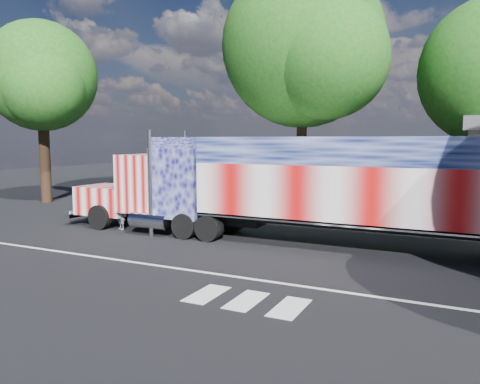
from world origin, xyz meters
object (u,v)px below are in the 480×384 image
at_px(semi_truck, 309,186).
at_px(tree_w_a, 42,77).
at_px(tree_n_mid, 305,47).
at_px(coach_bus, 262,178).
at_px(woman, 121,214).

xyz_separation_m(semi_truck, tree_w_a, (-19.80, 4.61, 5.92)).
bearing_deg(tree_w_a, tree_n_mid, 30.11).
relative_size(semi_truck, coach_bus, 1.82).
height_order(coach_bus, tree_n_mid, tree_n_mid).
bearing_deg(woman, semi_truck, 24.04).
xyz_separation_m(coach_bus, woman, (-2.84, -10.06, -1.05)).
relative_size(coach_bus, tree_n_mid, 0.74).
height_order(semi_truck, tree_n_mid, tree_n_mid).
distance_m(coach_bus, woman, 10.51).
distance_m(semi_truck, woman, 9.10).
xyz_separation_m(semi_truck, woman, (-8.92, -0.75, -1.63)).
bearing_deg(tree_w_a, woman, -26.24).
relative_size(semi_truck, tree_n_mid, 1.35).
relative_size(tree_w_a, tree_n_mid, 0.74).
height_order(woman, tree_n_mid, tree_n_mid).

